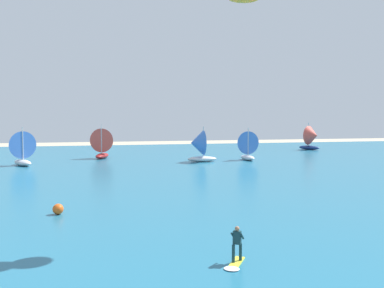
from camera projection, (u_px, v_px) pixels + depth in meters
ocean at (125, 167)px, 54.91m from camera, size 160.00×90.00×0.10m
kitesurfer at (236, 251)px, 18.37m from camera, size 1.55×1.94×1.67m
sailboat_anchored_offshore at (246, 145)px, 63.99m from camera, size 3.65×4.31×5.04m
sailboat_near_shore at (21, 148)px, 56.48m from camera, size 4.30×4.78×5.32m
sailboat_center_horizon at (198, 146)px, 60.83m from camera, size 4.48×3.77×5.29m
sailboat_leading at (312, 138)px, 83.69m from camera, size 4.41×4.96×5.53m
sailboat_mid_right at (103, 143)px, 66.69m from camera, size 4.31×4.87×5.46m
marker_buoy at (58, 209)px, 27.80m from camera, size 0.73×0.73×0.73m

